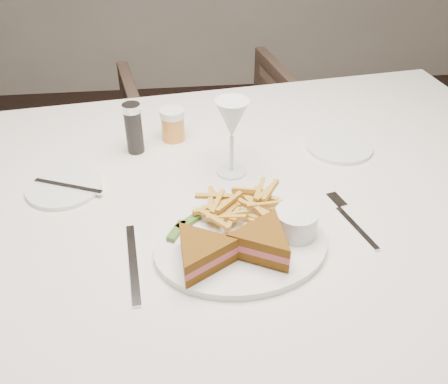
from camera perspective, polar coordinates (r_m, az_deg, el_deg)
name	(u,v)px	position (r m, az deg, el deg)	size (l,w,h in m)	color
table	(222,315)	(1.31, -0.25, -13.91)	(1.57, 1.05, 0.75)	silver
chair_far	(213,141)	(2.06, -1.21, 5.88)	(0.66, 0.62, 0.68)	#4D3A2F
table_setting	(229,201)	(0.97, 0.61, -1.09)	(0.80, 0.59, 0.18)	white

